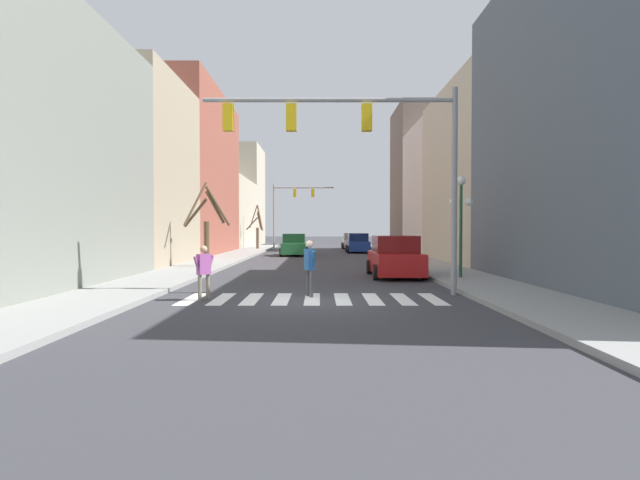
# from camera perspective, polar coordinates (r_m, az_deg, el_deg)

# --- Properties ---
(ground_plane) EXTENTS (240.00, 240.00, 0.00)m
(ground_plane) POSITION_cam_1_polar(r_m,az_deg,el_deg) (14.51, -1.19, -7.01)
(ground_plane) COLOR #38383D
(sidewalk_left) EXTENTS (2.88, 90.00, 0.15)m
(sidewalk_left) POSITION_cam_1_polar(r_m,az_deg,el_deg) (15.85, -24.19, -6.15)
(sidewalk_left) COLOR gray
(sidewalk_left) RESTS_ON ground_plane
(sidewalk_right) EXTENTS (2.88, 90.00, 0.15)m
(sidewalk_right) POSITION_cam_1_polar(r_m,az_deg,el_deg) (15.67, 22.10, -6.22)
(sidewalk_right) COLOR gray
(sidewalk_right) RESTS_ON ground_plane
(building_row_left) EXTENTS (6.00, 62.87, 13.01)m
(building_row_left) POSITION_cam_1_polar(r_m,az_deg,el_deg) (41.82, -15.36, 5.96)
(building_row_left) COLOR gray
(building_row_left) RESTS_ON ground_plane
(building_row_right) EXTENTS (6.00, 44.17, 13.77)m
(building_row_right) POSITION_cam_1_polar(r_m,az_deg,el_deg) (32.61, 18.45, 7.85)
(building_row_right) COLOR #515B66
(building_row_right) RESTS_ON ground_plane
(crosswalk_stripes) EXTENTS (7.65, 2.60, 0.01)m
(crosswalk_stripes) POSITION_cam_1_polar(r_m,az_deg,el_deg) (14.97, -1.16, -6.75)
(crosswalk_stripes) COLOR white
(crosswalk_stripes) RESTS_ON ground_plane
(traffic_signal_near) EXTENTS (8.00, 0.28, 6.54)m
(traffic_signal_near) POSITION_cam_1_polar(r_m,az_deg,el_deg) (16.03, 4.45, 11.37)
(traffic_signal_near) COLOR gray
(traffic_signal_near) RESTS_ON ground_plane
(traffic_signal_far) EXTENTS (6.18, 0.28, 6.67)m
(traffic_signal_far) POSITION_cam_1_polar(r_m,az_deg,el_deg) (50.84, -3.67, 4.34)
(traffic_signal_far) COLOR gray
(traffic_signal_far) RESTS_ON ground_plane
(street_lamp_right_corner) EXTENTS (0.95, 0.36, 4.05)m
(street_lamp_right_corner) POSITION_cam_1_polar(r_m,az_deg,el_deg) (20.77, 15.54, 3.81)
(street_lamp_right_corner) COLOR #1E4C2D
(street_lamp_right_corner) RESTS_ON sidewalk_right
(car_parked_right_mid) EXTENTS (2.06, 4.51, 1.70)m
(car_parked_right_mid) POSITION_cam_1_polar(r_m,az_deg,el_deg) (43.99, 4.08, -0.41)
(car_parked_right_mid) COLOR navy
(car_parked_right_mid) RESTS_ON ground_plane
(car_parked_left_mid) EXTENTS (2.19, 4.49, 1.80)m
(car_parked_left_mid) POSITION_cam_1_polar(r_m,az_deg,el_deg) (21.95, 8.30, -2.02)
(car_parked_left_mid) COLOR red
(car_parked_left_mid) RESTS_ON ground_plane
(car_parked_left_near) EXTENTS (2.08, 4.34, 1.71)m
(car_parked_left_near) POSITION_cam_1_polar(r_m,az_deg,el_deg) (38.89, -3.22, -0.62)
(car_parked_left_near) COLOR #236B38
(car_parked_left_near) RESTS_ON ground_plane
(car_at_intersection) EXTENTS (2.07, 4.68, 1.65)m
(car_at_intersection) POSITION_cam_1_polar(r_m,az_deg,el_deg) (52.06, 3.39, -0.16)
(car_at_intersection) COLOR white
(car_at_intersection) RESTS_ON ground_plane
(pedestrian_near_right_corner) EXTENTS (0.36, 0.73, 1.74)m
(pedestrian_near_right_corner) POSITION_cam_1_polar(r_m,az_deg,el_deg) (15.43, -1.47, -2.68)
(pedestrian_near_right_corner) COLOR #4C4C51
(pedestrian_near_right_corner) RESTS_ON ground_plane
(pedestrian_on_right_sidewalk) EXTENTS (0.54, 0.55, 1.61)m
(pedestrian_on_right_sidewalk) POSITION_cam_1_polar(r_m,az_deg,el_deg) (14.97, -13.41, -3.13)
(pedestrian_on_right_sidewalk) COLOR #7A705B
(pedestrian_on_right_sidewalk) RESTS_ON ground_plane
(street_tree_left_near) EXTENTS (1.79, 1.63, 4.32)m
(street_tree_left_near) POSITION_cam_1_polar(r_m,az_deg,el_deg) (49.28, -7.43, 1.23)
(street_tree_left_near) COLOR brown
(street_tree_left_near) RESTS_ON sidewalk_left
(street_tree_right_near) EXTENTS (2.53, 1.39, 4.37)m
(street_tree_right_near) POSITION_cam_1_polar(r_m,az_deg,el_deg) (26.50, -13.09, 1.46)
(street_tree_right_near) COLOR brown
(street_tree_right_near) RESTS_ON sidewalk_left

